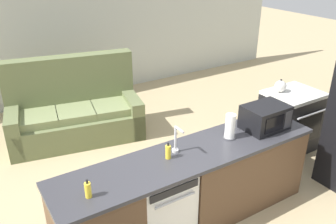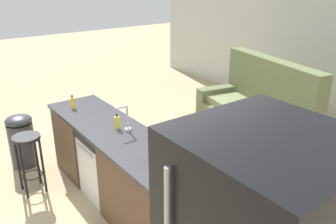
% 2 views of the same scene
% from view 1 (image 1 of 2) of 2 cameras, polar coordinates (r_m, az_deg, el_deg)
% --- Properties ---
extents(wall_back, '(10.00, 0.06, 2.60)m').
position_cam_1_polar(wall_back, '(7.15, -15.41, 12.16)').
color(wall_back, beige).
rests_on(wall_back, ground_plane).
extents(kitchen_counter, '(2.94, 0.66, 0.90)m').
position_cam_1_polar(kitchen_counter, '(3.97, 4.72, -12.07)').
color(kitchen_counter, brown).
rests_on(kitchen_counter, ground_plane).
extents(dishwasher, '(0.58, 0.61, 0.84)m').
position_cam_1_polar(dishwasher, '(3.75, -1.50, -14.51)').
color(dishwasher, white).
rests_on(dishwasher, ground_plane).
extents(stove_range, '(0.76, 0.68, 0.90)m').
position_cam_1_polar(stove_range, '(5.59, 18.99, -1.25)').
color(stove_range, black).
rests_on(stove_range, ground_plane).
extents(microwave, '(0.50, 0.37, 0.28)m').
position_cam_1_polar(microwave, '(4.19, 15.33, -0.80)').
color(microwave, black).
rests_on(microwave, kitchen_counter).
extents(sink_faucet, '(0.07, 0.18, 0.30)m').
position_cam_1_polar(sink_faucet, '(3.58, 1.31, -4.72)').
color(sink_faucet, silver).
rests_on(sink_faucet, kitchen_counter).
extents(paper_towel_roll, '(0.14, 0.14, 0.28)m').
position_cam_1_polar(paper_towel_roll, '(3.90, 9.93, -2.33)').
color(paper_towel_roll, '#4C4C51').
rests_on(paper_towel_roll, kitchen_counter).
extents(soap_bottle, '(0.06, 0.06, 0.18)m').
position_cam_1_polar(soap_bottle, '(3.52, 0.02, -6.40)').
color(soap_bottle, yellow).
rests_on(soap_bottle, kitchen_counter).
extents(dish_soap_bottle, '(0.06, 0.06, 0.18)m').
position_cam_1_polar(dish_soap_bottle, '(3.10, -12.72, -12.08)').
color(dish_soap_bottle, yellow).
rests_on(dish_soap_bottle, kitchen_counter).
extents(kettle, '(0.21, 0.17, 0.19)m').
position_cam_1_polar(kettle, '(5.34, 17.59, 3.98)').
color(kettle, silver).
rests_on(kettle, stove_range).
extents(couch, '(2.14, 1.28, 1.27)m').
position_cam_1_polar(couch, '(5.83, -14.73, -0.17)').
color(couch, '#667047').
rests_on(couch, ground_plane).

